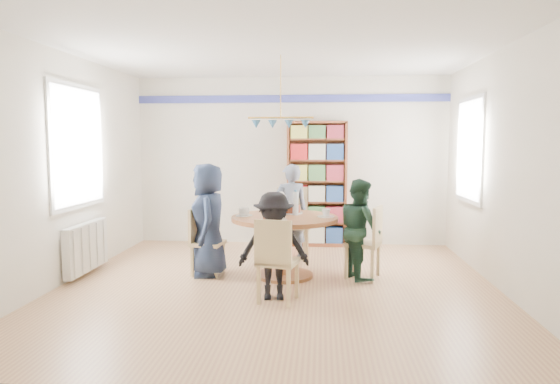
# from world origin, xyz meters

# --- Properties ---
(ground) EXTENTS (5.00, 5.00, 0.00)m
(ground) POSITION_xyz_m (0.00, 0.00, 0.00)
(ground) COLOR tan
(room_shell) EXTENTS (5.00, 5.00, 5.00)m
(room_shell) POSITION_xyz_m (-0.26, 0.87, 1.65)
(room_shell) COLOR white
(room_shell) RESTS_ON ground
(radiator) EXTENTS (0.12, 1.00, 0.60)m
(radiator) POSITION_xyz_m (-2.42, 0.30, 0.35)
(radiator) COLOR silver
(radiator) RESTS_ON ground
(dining_table) EXTENTS (1.30, 1.30, 0.75)m
(dining_table) POSITION_xyz_m (0.06, 0.41, 0.56)
(dining_table) COLOR #965B31
(dining_table) RESTS_ON ground
(chair_left) EXTENTS (0.42, 0.42, 0.84)m
(chair_left) POSITION_xyz_m (-0.98, 0.44, 0.46)
(chair_left) COLOR tan
(chair_left) RESTS_ON ground
(chair_right) EXTENTS (0.50, 0.50, 0.88)m
(chair_right) POSITION_xyz_m (1.08, 0.43, 0.49)
(chair_right) COLOR tan
(chair_right) RESTS_ON ground
(chair_far) EXTENTS (0.50, 0.50, 1.01)m
(chair_far) POSITION_xyz_m (0.09, 1.44, 0.55)
(chair_far) COLOR tan
(chair_far) RESTS_ON ground
(chair_near) EXTENTS (0.46, 0.46, 0.88)m
(chair_near) POSITION_xyz_m (0.04, -0.62, 0.48)
(chair_near) COLOR tan
(chair_near) RESTS_ON ground
(person_left) EXTENTS (0.58, 0.76, 1.39)m
(person_left) POSITION_xyz_m (-0.89, 0.40, 0.70)
(person_left) COLOR #1B253C
(person_left) RESTS_ON ground
(person_right) EXTENTS (0.64, 0.71, 1.22)m
(person_right) POSITION_xyz_m (0.97, 0.43, 0.61)
(person_right) COLOR #1B3728
(person_right) RESTS_ON ground
(person_far) EXTENTS (0.57, 0.46, 1.35)m
(person_far) POSITION_xyz_m (0.07, 1.36, 0.68)
(person_far) COLOR gray
(person_far) RESTS_ON ground
(person_near) EXTENTS (0.78, 0.51, 1.14)m
(person_near) POSITION_xyz_m (0.01, -0.48, 0.57)
(person_near) COLOR black
(person_near) RESTS_ON ground
(bookshelf) EXTENTS (0.94, 0.28, 1.98)m
(bookshelf) POSITION_xyz_m (0.43, 2.34, 0.98)
(bookshelf) COLOR brown
(bookshelf) RESTS_ON ground
(tableware) EXTENTS (1.21, 1.21, 0.32)m
(tableware) POSITION_xyz_m (0.03, 0.43, 0.82)
(tableware) COLOR white
(tableware) RESTS_ON dining_table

